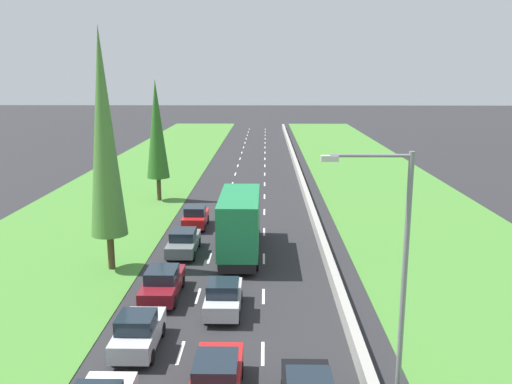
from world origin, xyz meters
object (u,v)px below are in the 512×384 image
at_px(grey_sedan_left_lane, 184,242).
at_px(green_box_truck_centre_lane, 240,222).
at_px(poplar_tree_second, 104,134).
at_px(maroon_sedan_left_lane, 163,283).
at_px(street_light_mast, 396,256).
at_px(silver_hatchback_left_lane, 138,332).
at_px(red_hatchback_left_lane, 196,217).
at_px(poplar_tree_third, 157,130).
at_px(red_sedan_centre_lane, 216,379).
at_px(silver_hatchback_centre_lane, 223,297).

distance_m(grey_sedan_left_lane, green_box_truck_centre_lane, 3.99).
bearing_deg(poplar_tree_second, maroon_sedan_left_lane, -47.02).
bearing_deg(street_light_mast, silver_hatchback_left_lane, 164.76).
bearing_deg(street_light_mast, red_hatchback_left_lane, 114.87).
height_order(green_box_truck_centre_lane, street_light_mast, street_light_mast).
bearing_deg(grey_sedan_left_lane, poplar_tree_third, 106.74).
relative_size(red_sedan_centre_lane, silver_hatchback_left_lane, 1.15).
xyz_separation_m(silver_hatchback_centre_lane, grey_sedan_left_lane, (-3.32, 8.95, -0.02)).
bearing_deg(grey_sedan_left_lane, green_box_truck_centre_lane, 0.30).
xyz_separation_m(silver_hatchback_centre_lane, maroon_sedan_left_lane, (-3.36, 1.82, -0.02)).
distance_m(red_sedan_centre_lane, poplar_tree_third, 33.03).
relative_size(maroon_sedan_left_lane, street_light_mast, 0.50).
height_order(green_box_truck_centre_lane, poplar_tree_second, poplar_tree_second).
bearing_deg(red_sedan_centre_lane, grey_sedan_left_lane, 102.60).
bearing_deg(green_box_truck_centre_lane, silver_hatchback_centre_lane, -92.71).
distance_m(silver_hatchback_left_lane, street_light_mast, 11.31).
bearing_deg(red_sedan_centre_lane, red_hatchback_left_lane, 99.20).
bearing_deg(maroon_sedan_left_lane, grey_sedan_left_lane, 89.68).
height_order(poplar_tree_second, street_light_mast, poplar_tree_second).
bearing_deg(silver_hatchback_centre_lane, poplar_tree_second, 140.36).
relative_size(red_sedan_centre_lane, poplar_tree_third, 0.40).
relative_size(red_sedan_centre_lane, silver_hatchback_centre_lane, 1.15).
height_order(grey_sedan_left_lane, red_hatchback_left_lane, red_hatchback_left_lane).
relative_size(red_hatchback_left_lane, street_light_mast, 0.43).
xyz_separation_m(poplar_tree_second, poplar_tree_third, (-0.64, 18.20, -1.58)).
bearing_deg(red_hatchback_left_lane, street_light_mast, -65.13).
bearing_deg(maroon_sedan_left_lane, poplar_tree_second, 132.98).
distance_m(silver_hatchback_centre_lane, silver_hatchback_left_lane, 5.02).
relative_size(silver_hatchback_centre_lane, grey_sedan_left_lane, 0.87).
bearing_deg(street_light_mast, maroon_sedan_left_lane, 140.47).
distance_m(red_hatchback_left_lane, street_light_mast, 24.24).
relative_size(red_sedan_centre_lane, red_hatchback_left_lane, 1.15).
distance_m(red_hatchback_left_lane, green_box_truck_centre_lane, 7.36).
relative_size(silver_hatchback_left_lane, grey_sedan_left_lane, 0.87).
xyz_separation_m(grey_sedan_left_lane, street_light_mast, (10.01, -15.42, 4.42)).
distance_m(red_sedan_centre_lane, maroon_sedan_left_lane, 9.77).
bearing_deg(silver_hatchback_left_lane, green_box_truck_centre_lane, 73.42).
xyz_separation_m(red_sedan_centre_lane, street_light_mast, (6.40, 0.77, 4.42)).
bearing_deg(silver_hatchback_centre_lane, maroon_sedan_left_lane, 151.47).
distance_m(grey_sedan_left_lane, street_light_mast, 18.91).
bearing_deg(silver_hatchback_left_lane, poplar_tree_third, 99.25).
bearing_deg(silver_hatchback_centre_lane, grey_sedan_left_lane, 110.33).
bearing_deg(red_hatchback_left_lane, poplar_tree_third, 116.82).
height_order(red_hatchback_left_lane, street_light_mast, street_light_mast).
height_order(maroon_sedan_left_lane, street_light_mast, street_light_mast).
relative_size(poplar_tree_second, poplar_tree_third, 1.28).
bearing_deg(silver_hatchback_left_lane, silver_hatchback_centre_lane, 48.03).
height_order(red_hatchback_left_lane, poplar_tree_third, poplar_tree_third).
bearing_deg(green_box_truck_centre_lane, grey_sedan_left_lane, -179.70).
bearing_deg(green_box_truck_centre_lane, maroon_sedan_left_lane, -117.88).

